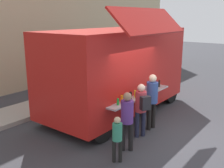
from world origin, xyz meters
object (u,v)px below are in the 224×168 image
object	(u,v)px
food_truck_main	(117,68)
trash_bin	(122,75)
customer_front_ordering	(152,97)
customer_rear_waiting	(127,116)
customer_mid_with_backpack	(141,105)
child_near_queue	(117,135)

from	to	relation	value
food_truck_main	trash_bin	distance (m)	4.41
customer_front_ordering	customer_rear_waiting	distance (m)	1.66
trash_bin	customer_rear_waiting	bearing A→B (deg)	-143.35
customer_front_ordering	customer_mid_with_backpack	world-z (taller)	customer_front_ordering
customer_mid_with_backpack	trash_bin	bearing A→B (deg)	-21.23
trash_bin	customer_mid_with_backpack	bearing A→B (deg)	-139.40
food_truck_main	trash_bin	size ratio (longest dim) A/B	5.97
trash_bin	customer_rear_waiting	distance (m)	7.23
customer_front_ordering	child_near_queue	xyz separation A→B (m)	(-2.27, -0.36, -0.34)
customer_mid_with_backpack	child_near_queue	xyz separation A→B (m)	(-1.56, -0.29, -0.28)
customer_front_ordering	customer_rear_waiting	xyz separation A→B (m)	(-1.64, -0.21, -0.09)
customer_front_ordering	customer_rear_waiting	bearing A→B (deg)	103.30
food_truck_main	customer_rear_waiting	distance (m)	3.06
customer_front_ordering	customer_mid_with_backpack	distance (m)	0.72
food_truck_main	customer_front_ordering	world-z (taller)	food_truck_main
food_truck_main	customer_mid_with_backpack	xyz separation A→B (m)	(-1.30, -1.84, -0.67)
customer_mid_with_backpack	child_near_queue	size ratio (longest dim) A/B	1.37
food_truck_main	customer_rear_waiting	xyz separation A→B (m)	(-2.23, -1.98, -0.70)
food_truck_main	customer_mid_with_backpack	world-z (taller)	food_truck_main
customer_front_ordering	customer_rear_waiting	size ratio (longest dim) A/B	1.10
customer_mid_with_backpack	child_near_queue	bearing A→B (deg)	128.81
child_near_queue	customer_front_ordering	bearing A→B (deg)	-28.13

